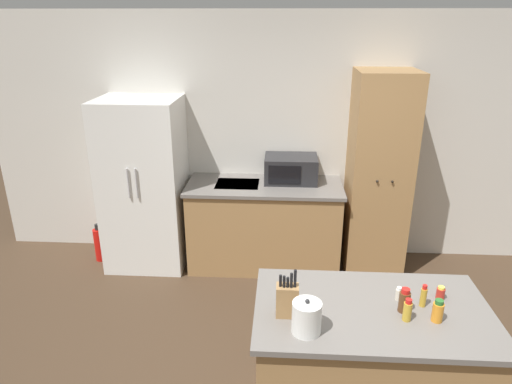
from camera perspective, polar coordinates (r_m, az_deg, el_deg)
name	(u,v)px	position (r m, az deg, el deg)	size (l,w,h in m)	color
wall_back	(322,140)	(4.92, 8.28, 6.44)	(7.20, 0.06, 2.60)	beige
refrigerator	(144,184)	(4.89, -13.77, 0.92)	(0.81, 0.71, 1.78)	white
back_counter	(264,225)	(4.86, 1.03, -4.09)	(1.60, 0.70, 0.92)	#9E7547
pantry_cabinet	(378,175)	(4.77, 15.03, 2.08)	(0.58, 0.62, 2.06)	#9E7547
kitchen_island	(366,371)	(3.12, 13.59, -20.90)	(1.38, 0.82, 0.93)	#9E7547
microwave	(291,169)	(4.74, 4.38, 2.90)	(0.54, 0.39, 0.27)	#232326
knife_block	(287,300)	(2.65, 3.93, -13.27)	(0.13, 0.09, 0.30)	#9E7547
spice_bottle_tall_dark	(404,301)	(2.82, 18.05, -12.80)	(0.06, 0.06, 0.15)	#563319
spice_bottle_short_red	(438,311)	(2.81, 21.78, -13.67)	(0.06, 0.06, 0.14)	orange
spice_bottle_amber_oil	(407,310)	(2.76, 18.41, -13.87)	(0.05, 0.05, 0.14)	gold
spice_bottle_green_herb	(441,293)	(3.02, 22.07, -11.62)	(0.05, 0.05, 0.08)	#B2281E
spice_bottle_pale_salt	(423,296)	(2.91, 20.20, -12.14)	(0.04, 0.04, 0.14)	gold
spice_bottle_orange_cap	(399,294)	(2.93, 17.42, -12.06)	(0.04, 0.04, 0.08)	beige
kettle	(307,317)	(2.54, 6.34, -15.31)	(0.16, 0.16, 0.21)	white
fire_extinguisher	(99,244)	(5.32, -18.99, -6.18)	(0.11, 0.11, 0.43)	red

